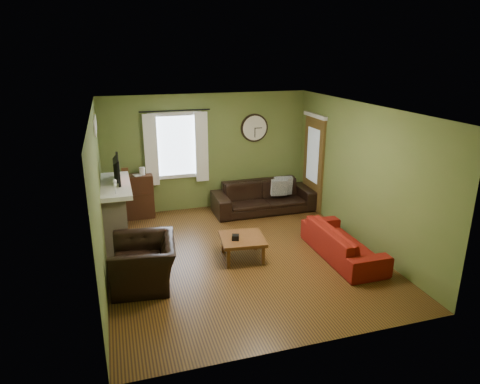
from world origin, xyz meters
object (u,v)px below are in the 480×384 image
object	(u,v)px
bookshelf	(134,197)
sofa_brown	(264,197)
armchair	(144,263)
coffee_table	(242,248)
sofa_red	(343,242)

from	to	relation	value
bookshelf	sofa_brown	xyz separation A→B (m)	(2.81, -0.41, -0.15)
sofa_brown	armchair	bearing A→B (deg)	-139.21
bookshelf	armchair	bearing A→B (deg)	-90.93
armchair	coffee_table	world-z (taller)	armchair
sofa_brown	coffee_table	world-z (taller)	sofa_brown
bookshelf	sofa_brown	bearing A→B (deg)	-8.38
sofa_red	coffee_table	size ratio (longest dim) A/B	2.55
bookshelf	armchair	size ratio (longest dim) A/B	0.87
sofa_brown	sofa_red	size ratio (longest dim) A/B	1.21
armchair	coffee_table	bearing A→B (deg)	108.39
bookshelf	coffee_table	xyz separation A→B (m)	(1.66, -2.51, -0.28)
bookshelf	sofa_red	distance (m)	4.49
sofa_brown	armchair	size ratio (longest dim) A/B	2.07
bookshelf	armchair	xyz separation A→B (m)	(-0.05, -2.88, -0.12)
sofa_red	coffee_table	world-z (taller)	sofa_red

